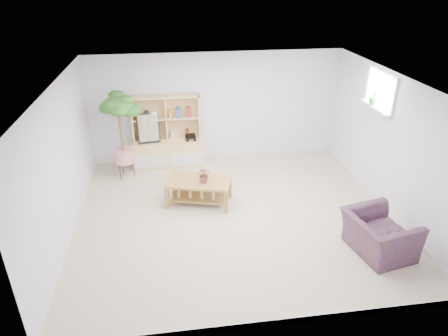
{
  "coord_description": "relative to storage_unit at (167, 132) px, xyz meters",
  "views": [
    {
      "loc": [
        -1.02,
        -5.9,
        3.95
      ],
      "look_at": [
        -0.16,
        0.16,
        0.88
      ],
      "focal_mm": 32.0,
      "sensor_mm": 36.0,
      "label": 1
    }
  ],
  "objects": [
    {
      "name": "table_plant",
      "position": [
        0.63,
        -1.79,
        -0.16
      ],
      "size": [
        0.27,
        0.24,
        0.29
      ],
      "primitive_type": "imported",
      "rotation": [
        0.0,
        0.0,
        0.03
      ],
      "color": "#245827",
      "rests_on": "coffee_table"
    },
    {
      "name": "window",
      "position": [
        3.84,
        -1.64,
        1.22
      ],
      "size": [
        0.1,
        0.98,
        0.68
      ],
      "primitive_type": null,
      "color": "white",
      "rests_on": "walls"
    },
    {
      "name": "toy_truck",
      "position": [
        0.5,
        -0.05,
        -0.12
      ],
      "size": [
        0.31,
        0.23,
        0.16
      ],
      "primitive_type": null,
      "rotation": [
        0.0,
        0.0,
        0.09
      ],
      "color": "black",
      "rests_on": "storage_unit"
    },
    {
      "name": "window_sill",
      "position": [
        3.78,
        -1.64,
        0.9
      ],
      "size": [
        0.14,
        1.0,
        0.04
      ],
      "primitive_type": "cube",
      "color": "silver",
      "rests_on": "walls"
    },
    {
      "name": "baseboard",
      "position": [
        1.11,
        -2.24,
        -0.73
      ],
      "size": [
        5.5,
        5.0,
        0.1
      ],
      "primitive_type": null,
      "color": "silver",
      "rests_on": "floor"
    },
    {
      "name": "floor",
      "position": [
        1.11,
        -2.24,
        -0.78
      ],
      "size": [
        5.5,
        5.0,
        0.01
      ],
      "primitive_type": "cube",
      "color": "#BEB49D",
      "rests_on": "ground"
    },
    {
      "name": "armchair",
      "position": [
        3.12,
        -3.55,
        -0.41
      ],
      "size": [
        1.03,
        1.13,
        0.72
      ],
      "primitive_type": "imported",
      "rotation": [
        0.0,
        0.0,
        1.77
      ],
      "color": "navy",
      "rests_on": "floor"
    },
    {
      "name": "sill_plant",
      "position": [
        3.78,
        -1.52,
        1.05
      ],
      "size": [
        0.17,
        0.14,
        0.26
      ],
      "primitive_type": "imported",
      "rotation": [
        0.0,
        0.0,
        -0.2
      ],
      "color": "#244E1F",
      "rests_on": "window_sill"
    },
    {
      "name": "poster",
      "position": [
        -0.38,
        -0.06,
        0.13
      ],
      "size": [
        0.47,
        0.17,
        0.64
      ],
      "primitive_type": null,
      "rotation": [
        0.0,
        0.0,
        0.13
      ],
      "color": "yellow",
      "rests_on": "storage_unit"
    },
    {
      "name": "floor_tree",
      "position": [
        -0.9,
        -0.47,
        0.13
      ],
      "size": [
        0.73,
        0.73,
        1.81
      ],
      "primitive_type": null,
      "rotation": [
        0.0,
        0.0,
        -0.1
      ],
      "color": "#244E1F",
      "rests_on": "floor"
    },
    {
      "name": "walls",
      "position": [
        1.11,
        -2.24,
        0.42
      ],
      "size": [
        5.51,
        5.01,
        2.4
      ],
      "color": "silver",
      "rests_on": "floor"
    },
    {
      "name": "storage_unit",
      "position": [
        0.0,
        0.0,
        0.0
      ],
      "size": [
        1.55,
        0.52,
        1.55
      ],
      "primitive_type": null,
      "color": "tan",
      "rests_on": "floor"
    },
    {
      "name": "coffee_table",
      "position": [
        0.53,
        -1.72,
        -0.54
      ],
      "size": [
        1.28,
        0.91,
        0.47
      ],
      "primitive_type": null,
      "rotation": [
        0.0,
        0.0,
        -0.26
      ],
      "color": "olive",
      "rests_on": "floor"
    },
    {
      "name": "ceiling",
      "position": [
        1.11,
        -2.24,
        1.62
      ],
      "size": [
        5.5,
        5.0,
        0.01
      ],
      "primitive_type": "cube",
      "color": "white",
      "rests_on": "walls"
    }
  ]
}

